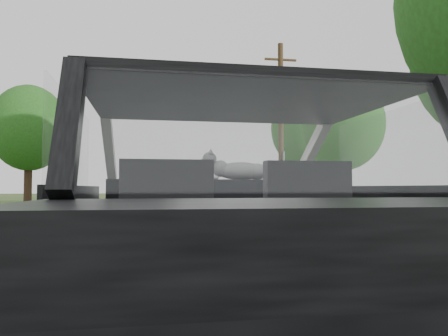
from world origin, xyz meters
name	(u,v)px	position (x,y,z in m)	size (l,w,h in m)	color
ground	(226,335)	(0.00, 0.00, 0.00)	(140.00, 140.00, 0.00)	#333336
subject_car	(226,221)	(0.00, 0.00, 0.72)	(1.80, 4.00, 1.45)	black
dashboard	(212,199)	(0.00, 0.62, 0.85)	(1.58, 0.45, 0.30)	black
driver_seat	(166,198)	(-0.40, -0.29, 0.88)	(0.50, 0.72, 0.42)	black
passenger_seat	(301,197)	(0.40, -0.29, 0.88)	(0.50, 0.72, 0.42)	black
steering_wheel	(162,190)	(-0.40, 0.33, 0.92)	(0.36, 0.36, 0.04)	black
cat	(241,170)	(0.23, 0.63, 1.08)	(0.55, 0.17, 0.25)	gray
guardrail	(305,199)	(4.30, 10.00, 0.58)	(0.05, 90.00, 0.32)	#959DA8
other_car	(145,193)	(-0.59, 17.93, 0.69)	(1.65, 4.19, 1.38)	silver
highway_sign	(284,179)	(6.05, 17.45, 1.35)	(0.11, 1.08, 2.70)	#0B5513
utility_pole	(281,124)	(6.09, 18.08, 4.10)	(0.27, 0.27, 8.21)	#432F1E
tree_2	(343,142)	(10.67, 20.73, 3.56)	(4.71, 4.71, 7.13)	#234C17
tree_3	(307,144)	(13.97, 35.26, 4.93)	(6.50, 6.50, 9.86)	#234C17
tree_6	(29,145)	(-8.38, 28.43, 3.84)	(5.06, 5.06, 7.67)	#234C17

